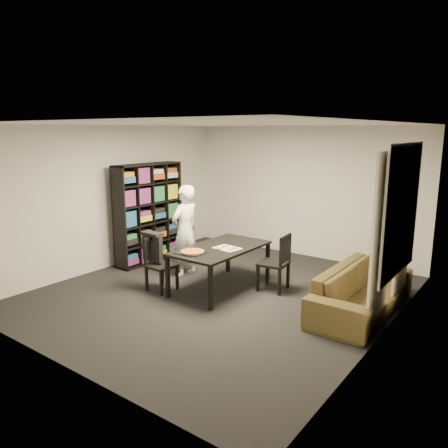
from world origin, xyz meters
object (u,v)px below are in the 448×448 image
Objects in this scene: chair_left at (158,260)px; chair_right at (279,259)px; dining_table at (220,251)px; person at (185,231)px; bookshelf at (149,213)px; pepperoni_pizza at (192,252)px; baking_tray at (190,252)px; sofa at (362,290)px.

chair_right reaches higher than chair_left.
person is (-0.89, 0.17, 0.17)m from dining_table.
pepperoni_pizza is at bearing -26.77° from bookshelf.
chair_left is at bearing -141.72° from dining_table.
chair_right is at bearing -52.94° from chair_left.
pepperoni_pizza is (0.66, 0.08, 0.23)m from chair_left.
person is 1.02m from baking_tray.
sofa is (2.27, 0.99, -0.41)m from pepperoni_pizza.
bookshelf is 0.89× the size of sofa.
chair_right is at bearing 102.24° from person.
person is at bearing 137.34° from pepperoni_pizza.
baking_tray is (-0.16, -0.54, 0.07)m from dining_table.
bookshelf reaches higher than pepperoni_pizza.
chair_right is 2.63× the size of pepperoni_pizza.
chair_left is 3.13m from sofa.
chair_right is 1.40m from baking_tray.
chair_right is 0.43× the size of sofa.
bookshelf is 2.88m from chair_right.
baking_tray is at bearing 113.06° from sofa.
baking_tray is (-0.97, -1.00, 0.17)m from chair_right.
chair_right is 1.74m from person.
bookshelf is 4.75× the size of baking_tray.
pepperoni_pizza is 0.16× the size of sofa.
person reaches higher than chair_left.
pepperoni_pizza is 2.51m from sofa.
sofa is (2.93, 1.06, -0.18)m from chair_left.
chair_right is 2.30× the size of baking_tray.
person is (1.15, -0.26, -0.15)m from bookshelf.
person reaches higher than sofa.
person reaches higher than baking_tray.
baking_tray is 1.14× the size of pepperoni_pizza.
sofa is (2.15, 0.45, -0.32)m from dining_table.
baking_tray is (0.73, -0.71, -0.10)m from person.
chair_left is 0.66m from baking_tray.
bookshelf reaches higher than sofa.
pepperoni_pizza reaches higher than baking_tray.
sofa is at bearing -67.27° from chair_left.
chair_left is 0.93× the size of chair_right.
person is 1.05m from pepperoni_pizza.
chair_right is (0.80, 0.46, -0.11)m from dining_table.
bookshelf is 1.14× the size of dining_table.
bookshelf is 1.19× the size of person.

